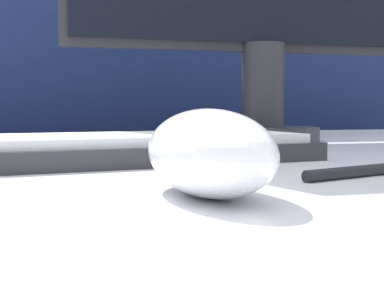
# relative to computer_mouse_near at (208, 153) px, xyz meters

# --- Properties ---
(partition_panel) EXTENTS (5.00, 0.03, 1.34)m
(partition_panel) POSITION_rel_computer_mouse_near_xyz_m (0.05, 0.89, -0.08)
(partition_panel) COLOR navy
(partition_panel) RESTS_ON ground_plane
(computer_mouse_near) EXTENTS (0.07, 0.12, 0.05)m
(computer_mouse_near) POSITION_rel_computer_mouse_near_xyz_m (0.00, 0.00, 0.00)
(computer_mouse_near) COLOR white
(computer_mouse_near) RESTS_ON desk
(keyboard) EXTENTS (0.45, 0.19, 0.02)m
(keyboard) POSITION_rel_computer_mouse_near_xyz_m (-0.07, 0.19, -0.01)
(keyboard) COLOR #28282D
(keyboard) RESTS_ON desk
(pen) EXTENTS (0.14, 0.06, 0.01)m
(pen) POSITION_rel_computer_mouse_near_xyz_m (0.14, 0.06, -0.02)
(pen) COLOR black
(pen) RESTS_ON desk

